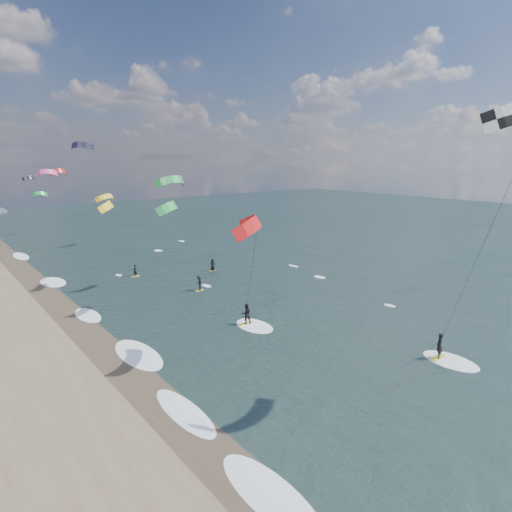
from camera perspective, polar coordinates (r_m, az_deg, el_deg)
ground at (r=30.37m, az=16.57°, el=-16.84°), size 260.00×260.00×0.00m
wet_sand_strip at (r=30.36m, az=-14.60°, el=-16.71°), size 3.00×240.00×0.00m
kitesurfer_near_b at (r=32.52m, az=-0.10°, el=0.00°), size 7.16×9.41×11.71m
far_kitesurfers at (r=52.48m, az=-8.28°, el=-2.55°), size 10.40×11.08×1.77m
bg_kite_field at (r=72.15m, az=-21.99°, el=9.29°), size 11.49×74.28×10.32m
shoreline_surf at (r=34.67m, az=-16.08°, el=-12.87°), size 2.40×79.40×0.11m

